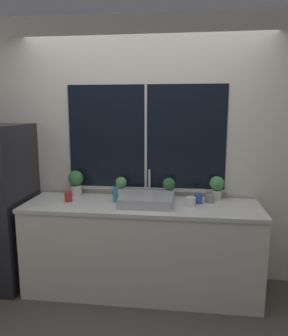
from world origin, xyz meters
name	(u,v)px	position (x,y,z in m)	size (l,w,h in m)	color
ground_plane	(137,308)	(0.00, 0.00, 0.00)	(14.00, 14.00, 0.00)	#4C4742
wall_back	(146,150)	(0.00, 0.70, 1.35)	(8.00, 0.09, 2.70)	silver
counter	(141,248)	(0.00, 0.32, 0.44)	(2.25, 0.66, 0.88)	silver
sink	(147,200)	(0.05, 0.32, 0.93)	(0.49, 0.46, 0.29)	#ADADB2
potted_plant_far_left	(76,182)	(-0.73, 0.56, 1.03)	(0.16, 0.16, 0.26)	silver
potted_plant_center_left	(121,186)	(-0.24, 0.56, 1.00)	(0.12, 0.12, 0.21)	silver
potted_plant_center_right	(169,188)	(0.25, 0.56, 0.99)	(0.13, 0.13, 0.21)	silver
potted_plant_far_right	(217,186)	(0.72, 0.56, 1.02)	(0.14, 0.14, 0.24)	silver
soap_bottle	(115,194)	(-0.26, 0.36, 0.97)	(0.05, 0.05, 0.20)	teal
mug_white	(191,202)	(0.47, 0.30, 0.93)	(0.08, 0.08, 0.09)	white
mug_blue	(198,199)	(0.54, 0.41, 0.93)	(0.08, 0.08, 0.09)	#3351AD
mug_grey	(210,198)	(0.65, 0.46, 0.92)	(0.09, 0.09, 0.08)	gray
mug_red	(68,197)	(-0.72, 0.31, 0.93)	(0.07, 0.07, 0.10)	#B72D28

